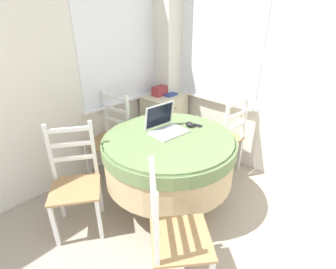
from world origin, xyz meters
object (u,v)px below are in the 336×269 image
(dining_chair_near_back_window, at_px, (111,139))
(dining_chair_left_flank, at_px, (75,183))
(dining_chair_camera_near, at_px, (174,237))
(round_dining_table, at_px, (169,154))
(dining_chair_near_right_window, at_px, (224,138))
(cell_phone, at_px, (196,125))
(corner_cabinet, at_px, (164,121))
(laptop, at_px, (165,126))
(book_on_cabinet, at_px, (167,94))
(storage_box, at_px, (160,91))
(computer_mouse, at_px, (190,124))

(dining_chair_near_back_window, relative_size, dining_chair_left_flank, 1.00)
(dining_chair_left_flank, bearing_deg, dining_chair_camera_near, -82.40)
(round_dining_table, xyz_separation_m, dining_chair_near_right_window, (0.87, -0.08, -0.12))
(cell_phone, relative_size, corner_cabinet, 0.15)
(laptop, distance_m, book_on_cabinet, 1.14)
(book_on_cabinet, bearing_deg, dining_chair_near_back_window, 179.16)
(round_dining_table, relative_size, dining_chair_near_right_window, 1.26)
(laptop, xyz_separation_m, dining_chair_near_right_window, (0.81, -0.19, -0.36))
(laptop, height_order, dining_chair_near_back_window, laptop)
(dining_chair_near_right_window, xyz_separation_m, book_on_cabinet, (0.04, 0.94, 0.32))
(cell_phone, bearing_deg, storage_box, 64.45)
(dining_chair_left_flank, distance_m, book_on_cabinet, 1.77)
(dining_chair_near_back_window, bearing_deg, book_on_cabinet, -0.84)
(round_dining_table, distance_m, dining_chair_camera_near, 0.89)
(dining_chair_near_right_window, bearing_deg, dining_chair_left_flank, 163.20)
(dining_chair_near_right_window, bearing_deg, storage_box, 92.82)
(round_dining_table, bearing_deg, laptop, 58.42)
(laptop, relative_size, book_on_cabinet, 1.57)
(laptop, xyz_separation_m, corner_cabinet, (0.82, 0.78, -0.44))
(cell_phone, distance_m, dining_chair_near_back_window, 1.05)
(cell_phone, height_order, dining_chair_camera_near, dining_chair_camera_near)
(round_dining_table, xyz_separation_m, computer_mouse, (0.30, -0.00, 0.21))
(round_dining_table, xyz_separation_m, storage_box, (0.82, 0.91, 0.25))
(laptop, bearing_deg, computer_mouse, -24.42)
(computer_mouse, relative_size, dining_chair_near_right_window, 0.10)
(laptop, height_order, cell_phone, laptop)
(laptop, height_order, corner_cabinet, laptop)
(cell_phone, bearing_deg, dining_chair_left_flank, 158.40)
(round_dining_table, bearing_deg, corner_cabinet, 45.08)
(cell_phone, distance_m, dining_chair_left_flank, 1.26)
(cell_phone, xyz_separation_m, corner_cabinet, (0.51, 0.92, -0.39))
(corner_cabinet, bearing_deg, dining_chair_camera_near, -135.23)
(dining_chair_camera_near, bearing_deg, corner_cabinet, 44.77)
(dining_chair_near_right_window, height_order, book_on_cabinet, dining_chair_near_right_window)
(computer_mouse, height_order, dining_chair_left_flank, dining_chair_left_flank)
(cell_phone, height_order, book_on_cabinet, book_on_cabinet)
(dining_chair_near_back_window, distance_m, dining_chair_left_flank, 0.86)
(dining_chair_camera_near, distance_m, book_on_cabinet, 2.16)
(cell_phone, xyz_separation_m, dining_chair_near_right_window, (0.50, -0.05, -0.31))
(round_dining_table, bearing_deg, book_on_cabinet, 43.36)
(round_dining_table, height_order, dining_chair_near_back_window, dining_chair_near_back_window)
(dining_chair_near_back_window, xyz_separation_m, storage_box, (0.87, 0.04, 0.37))
(dining_chair_near_right_window, distance_m, storage_box, 1.06)
(dining_chair_left_flank, distance_m, corner_cabinet, 1.71)
(computer_mouse, distance_m, storage_box, 1.05)
(dining_chair_near_right_window, bearing_deg, dining_chair_camera_near, -160.51)
(dining_chair_near_back_window, bearing_deg, computer_mouse, -68.44)
(book_on_cabinet, bearing_deg, laptop, -138.25)
(dining_chair_near_back_window, xyz_separation_m, dining_chair_left_flank, (-0.72, -0.47, 0.00))
(dining_chair_camera_near, xyz_separation_m, dining_chair_left_flank, (-0.14, 1.02, 0.00))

